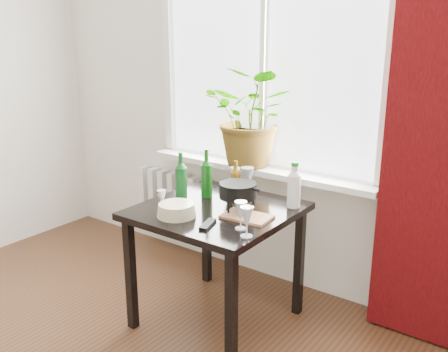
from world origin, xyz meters
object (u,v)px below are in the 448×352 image
Objects in this scene: wine_bottle_left at (181,177)px; fondue_pot at (238,197)px; wineglass_far_right at (247,222)px; tv_remote at (208,224)px; wineglass_back_left at (235,179)px; plate_stack at (177,210)px; radiator at (179,207)px; potted_plant at (253,117)px; wineglass_front_right at (241,215)px; wine_bottle_right at (207,173)px; wineglass_back_center at (247,182)px; table at (217,222)px; wineglass_front_left at (162,201)px; cutting_board at (247,217)px; bottle_amber at (236,179)px; cleaning_bottle at (294,185)px.

fondue_pot is at bearing 7.66° from wine_bottle_left.
tv_remote is at bearing 179.72° from wineglass_far_right.
wineglass_back_left reaches higher than plate_stack.
potted_plant is at bearing -3.06° from radiator.
wineglass_front_right is 0.64m from wineglass_back_left.
wine_bottle_right is 1.56× the size of wineglass_back_center.
wineglass_front_left reaches higher than table.
cutting_board is at bearing 47.91° from tv_remote.
potted_plant is (-0.14, 0.59, 0.53)m from table.
table is at bearing 67.32° from plate_stack.
wineglass_front_left is at bearing -96.75° from wine_bottle_right.
fondue_pot reaches higher than radiator.
wine_bottle_right reaches higher than wineglass_front_left.
wineglass_back_left is (-0.39, 0.51, 0.00)m from wineglass_front_right.
wine_bottle_right is at bearing 111.72° from tv_remote.
potted_plant is 2.73× the size of fondue_pot.
wineglass_back_left is at bearing 77.80° from wineglass_front_left.
bottle_amber is 1.21× the size of wineglass_back_center.
radiator is 1.32m from cutting_board.
wineglass_back_center reaches higher than wineglass_front_left.
bottle_amber is at bearing 44.64° from wine_bottle_left.
bottle_amber reaches higher than wineglass_far_right.
table is 0.33m from wine_bottle_right.
cleaning_bottle reaches higher than wineglass_back_center.
wineglass_front_right is 0.53m from wineglass_back_center.
wineglass_far_right reaches higher than wineglass_back_left.
wineglass_back_left is at bearing 127.49° from wineglass_front_right.
wineglass_far_right is at bearing -56.75° from cutting_board.
cleaning_bottle is (0.61, 0.30, -0.01)m from wine_bottle_left.
wine_bottle_left is 1.27× the size of bottle_amber.
radiator is 5.01× the size of wineglass_back_left.
wineglass_back_left is (0.75, -0.31, 0.44)m from radiator.
wineglass_front_left is at bearing -138.24° from cleaning_bottle.
wineglass_back_left is (-0.13, 0.06, -0.02)m from wineglass_back_center.
wineglass_front_left is (-0.20, -0.45, -0.05)m from bottle_amber.
bottle_amber is 0.08m from wineglass_back_center.
wine_bottle_right reaches higher than cutting_board.
potted_plant is 4.30× the size of wineglass_front_right.
plate_stack is (0.15, -0.22, -0.12)m from wine_bottle_left.
table is 3.86× the size of plate_stack.
tv_remote is at bearing -72.56° from potted_plant.
tv_remote is at bearing -72.64° from bottle_amber.
bottle_amber is 0.51m from wineglass_front_right.
plate_stack is (-0.48, 0.01, -0.05)m from wineglass_far_right.
cutting_board reaches higher than radiator.
wineglass_back_left is 0.57m from wineglass_front_left.
table is at bearing -141.84° from cleaning_bottle.
wine_bottle_right reaches higher than tv_remote.
wineglass_back_left is 0.65× the size of fondue_pot.
wine_bottle_left reaches higher than plate_stack.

